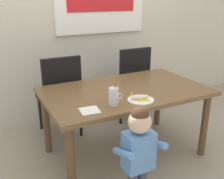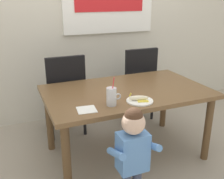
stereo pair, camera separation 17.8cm
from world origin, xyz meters
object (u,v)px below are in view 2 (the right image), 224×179
at_px(milk_cup, 112,98).
at_px(dining_chair_right, 136,80).
at_px(dining_table, 127,98).
at_px(toddler_standing, 133,147).
at_px(snack_plate, 140,101).
at_px(dining_chair_left, 65,91).
at_px(peeled_banana, 139,98).
at_px(paper_napkin, 87,110).

bearing_deg(milk_cup, dining_chair_right, 52.92).
xyz_separation_m(dining_table, toddler_standing, (-0.27, -0.68, -0.10)).
xyz_separation_m(toddler_standing, snack_plate, (0.25, 0.37, 0.19)).
distance_m(dining_chair_left, dining_chair_right, 0.95).
height_order(dining_table, milk_cup, milk_cup).
bearing_deg(dining_chair_right, peeled_banana, 63.37).
bearing_deg(toddler_standing, snack_plate, 56.21).
xyz_separation_m(dining_table, snack_plate, (-0.03, -0.31, 0.09)).
relative_size(snack_plate, paper_napkin, 1.53).
distance_m(dining_table, peeled_banana, 0.33).
bearing_deg(dining_table, dining_chair_right, 55.98).
bearing_deg(peeled_banana, milk_cup, 175.52).
xyz_separation_m(dining_table, paper_napkin, (-0.50, -0.30, 0.09)).
distance_m(dining_chair_left, snack_plate, 1.07).
xyz_separation_m(dining_chair_right, paper_napkin, (-0.98, -1.02, 0.17)).
relative_size(peeled_banana, paper_napkin, 1.17).
relative_size(dining_chair_right, peeled_banana, 5.47).
relative_size(toddler_standing, snack_plate, 3.64).
distance_m(snack_plate, peeled_banana, 0.03).
distance_m(dining_table, dining_chair_right, 0.86).
distance_m(dining_chair_right, peeled_banana, 1.16).
relative_size(toddler_standing, milk_cup, 3.36).
xyz_separation_m(dining_table, dining_chair_right, (0.48, 0.71, -0.08)).
xyz_separation_m(peeled_banana, paper_napkin, (-0.47, 0.00, -0.03)).
bearing_deg(toddler_standing, dining_chair_left, 98.19).
height_order(dining_chair_right, peeled_banana, dining_chair_right).
bearing_deg(dining_chair_right, paper_napkin, 46.12).
xyz_separation_m(dining_table, milk_cup, (-0.28, -0.29, 0.15)).
xyz_separation_m(toddler_standing, milk_cup, (-0.01, 0.39, 0.25)).
bearing_deg(dining_table, paper_napkin, -148.54).
bearing_deg(milk_cup, toddler_standing, -89.09).
xyz_separation_m(dining_table, dining_chair_left, (-0.46, 0.65, -0.08)).
bearing_deg(milk_cup, dining_table, 46.31).
height_order(dining_chair_right, snack_plate, dining_chair_right).
bearing_deg(peeled_banana, paper_napkin, 179.39).
bearing_deg(toddler_standing, peeled_banana, 57.00).
height_order(dining_chair_left, snack_plate, dining_chair_left).
bearing_deg(dining_chair_right, snack_plate, 63.68).
bearing_deg(peeled_banana, dining_table, 84.25).
relative_size(dining_table, dining_chair_right, 1.62).
distance_m(dining_chair_right, paper_napkin, 1.42).
xyz_separation_m(dining_chair_left, toddler_standing, (0.19, -1.33, -0.02)).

